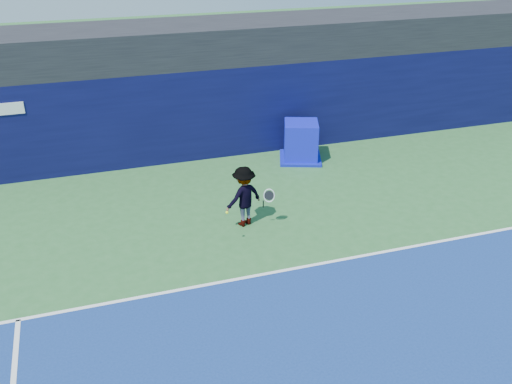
% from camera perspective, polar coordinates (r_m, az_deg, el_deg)
% --- Properties ---
extents(ground, '(80.00, 80.00, 0.00)m').
position_cam_1_polar(ground, '(10.94, 4.54, -17.00)').
color(ground, '#2C632F').
rests_on(ground, ground).
extents(baseline, '(24.00, 0.10, 0.01)m').
position_cam_1_polar(baseline, '(13.13, -0.42, -8.44)').
color(baseline, white).
rests_on(baseline, ground).
extents(stadium_band, '(36.00, 3.00, 1.20)m').
position_cam_1_polar(stadium_band, '(19.46, -8.27, 14.51)').
color(stadium_band, black).
rests_on(stadium_band, back_wall_assembly).
extents(back_wall_assembly, '(36.00, 1.03, 3.00)m').
position_cam_1_polar(back_wall_assembly, '(19.05, -7.33, 7.76)').
color(back_wall_assembly, '#090A35').
rests_on(back_wall_assembly, ground).
extents(equipment_cart, '(1.73, 1.73, 1.30)m').
position_cam_1_polar(equipment_cart, '(19.00, 4.50, 4.93)').
color(equipment_cart, '#0D11C2').
rests_on(equipment_cart, ground).
extents(tennis_player, '(1.34, 0.93, 1.65)m').
position_cam_1_polar(tennis_player, '(14.82, -1.21, -0.44)').
color(tennis_player, silver).
rests_on(tennis_player, ground).
extents(tennis_ball, '(0.07, 0.07, 0.07)m').
position_cam_1_polar(tennis_ball, '(13.79, -2.92, -2.05)').
color(tennis_ball, '#E4F51B').
rests_on(tennis_ball, ground).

